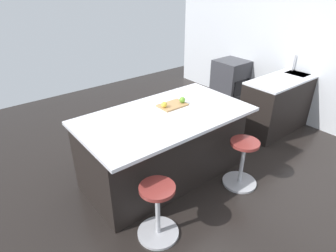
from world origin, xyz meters
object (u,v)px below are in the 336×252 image
object	(u,v)px
kitchen_island	(163,145)
apple_yellow	(164,105)
stool_middle	(158,213)
stool_by_window	(242,164)
oven_range	(230,82)
cutting_board	(172,105)
apple_green	(182,100)

from	to	relation	value
kitchen_island	apple_yellow	bearing A→B (deg)	-134.19
stool_middle	stool_by_window	bearing A→B (deg)	180.00
kitchen_island	stool_by_window	distance (m)	1.03
apple_yellow	oven_range	bearing A→B (deg)	-157.64
stool_by_window	cutting_board	world-z (taller)	cutting_board
cutting_board	apple_green	world-z (taller)	apple_green
stool_by_window	apple_green	world-z (taller)	apple_green
oven_range	stool_middle	world-z (taller)	oven_range
kitchen_island	apple_green	world-z (taller)	apple_green
oven_range	apple_green	bearing A→B (deg)	25.39
cutting_board	apple_yellow	distance (m)	0.15
stool_by_window	cutting_board	size ratio (longest dim) A/B	1.78
stool_middle	apple_green	size ratio (longest dim) A/B	8.06
kitchen_island	cutting_board	distance (m)	0.53
kitchen_island	stool_middle	size ratio (longest dim) A/B	3.30
stool_by_window	apple_green	size ratio (longest dim) A/B	8.06
stool_by_window	apple_green	bearing A→B (deg)	-69.57
kitchen_island	apple_green	xyz separation A→B (m)	(-0.36, -0.06, 0.52)
kitchen_island	cutting_board	size ratio (longest dim) A/B	5.88
kitchen_island	stool_by_window	bearing A→B (deg)	130.94
stool_by_window	cutting_board	distance (m)	1.17
stool_middle	apple_yellow	world-z (taller)	apple_yellow
kitchen_island	stool_by_window	size ratio (longest dim) A/B	3.30
apple_green	apple_yellow	size ratio (longest dim) A/B	1.07
cutting_board	stool_middle	bearing A→B (deg)	44.07
kitchen_island	cutting_board	bearing A→B (deg)	-157.41
stool_by_window	apple_green	distance (m)	1.12
stool_by_window	apple_yellow	bearing A→B (deg)	-55.88
oven_range	apple_yellow	distance (m)	2.83
oven_range	apple_green	distance (m)	2.60
kitchen_island	stool_by_window	xyz separation A→B (m)	(-0.67, 0.77, -0.17)
oven_range	apple_green	size ratio (longest dim) A/B	11.23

